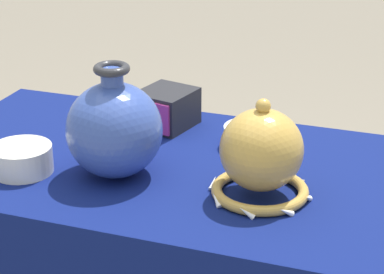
# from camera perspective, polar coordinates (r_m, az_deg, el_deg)

# --- Properties ---
(display_table) EXTENTS (1.17, 0.64, 0.70)m
(display_table) POSITION_cam_1_polar(r_m,az_deg,el_deg) (1.66, -1.52, -4.85)
(display_table) COLOR #38383D
(display_table) RESTS_ON ground_plane
(vase_tall_bulbous) EXTENTS (0.20, 0.20, 0.24)m
(vase_tall_bulbous) POSITION_cam_1_polar(r_m,az_deg,el_deg) (1.56, -5.94, 0.62)
(vase_tall_bulbous) COLOR #3851A8
(vase_tall_bulbous) RESTS_ON display_table
(vase_dome_bell) EXTENTS (0.21, 0.21, 0.21)m
(vase_dome_bell) POSITION_cam_1_polar(r_m,az_deg,el_deg) (1.48, 5.30, -1.47)
(vase_dome_bell) COLOR gold
(vase_dome_bell) RESTS_ON display_table
(mosaic_tile_box) EXTENTS (0.15, 0.16, 0.09)m
(mosaic_tile_box) POSITION_cam_1_polar(r_m,az_deg,el_deg) (1.83, -1.98, 2.19)
(mosaic_tile_box) COLOR #232328
(mosaic_tile_box) RESTS_ON display_table
(pot_squat_porcelain) EXTENTS (0.12, 0.12, 0.05)m
(pot_squat_porcelain) POSITION_cam_1_polar(r_m,az_deg,el_deg) (1.72, 4.45, 0.02)
(pot_squat_porcelain) COLOR white
(pot_squat_porcelain) RESTS_ON display_table
(pot_squat_ivory) EXTENTS (0.13, 0.13, 0.06)m
(pot_squat_ivory) POSITION_cam_1_polar(r_m,az_deg,el_deg) (1.63, -12.83, -1.65)
(pot_squat_ivory) COLOR white
(pot_squat_ivory) RESTS_ON display_table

